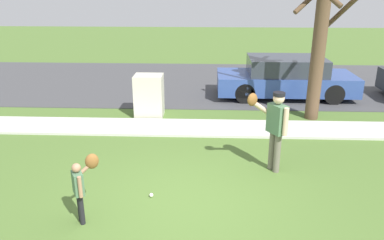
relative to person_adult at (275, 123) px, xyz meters
name	(u,v)px	position (x,y,z in m)	size (l,w,h in m)	color
ground_plane	(193,130)	(-1.71, 2.19, -1.05)	(48.00, 48.00, 0.00)	#4C6B2D
sidewalk_strip	(193,128)	(-1.71, 2.29, -1.02)	(36.00, 1.20, 0.06)	beige
road_surface	(198,82)	(-1.71, 7.29, -1.04)	(36.00, 6.80, 0.02)	#424244
person_adult	(275,123)	(0.00, 0.00, 0.00)	(0.84, 0.52, 1.67)	#6B6656
person_child	(82,182)	(-3.30, -1.90, -0.34)	(0.42, 0.56, 1.09)	black
baseball	(151,195)	(-2.33, -1.15, -1.01)	(0.07, 0.07, 0.07)	white
utility_cabinet	(149,96)	(-3.01, 3.30, -0.44)	(0.80, 0.66, 1.20)	beige
street_tree_near	(321,33)	(1.63, 3.27, 1.36)	(1.84, 1.88, 4.49)	brown
parked_wagon_blue	(285,78)	(1.24, 5.40, -0.38)	(4.50, 1.80, 1.33)	#2D478C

